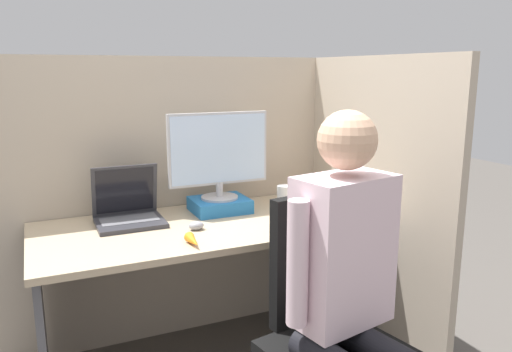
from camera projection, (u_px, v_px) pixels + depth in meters
cubicle_panel_back at (184, 199)px, 2.72m from camera, size 2.09×0.05×1.52m
cubicle_panel_right at (359, 203)px, 2.64m from camera, size 0.04×1.37×1.52m
desk at (208, 257)px, 2.41m from camera, size 1.59×0.73×0.74m
paper_box at (220, 205)px, 2.57m from camera, size 0.28×0.24×0.07m
monitor at (219, 153)px, 2.51m from camera, size 0.52×0.19×0.44m
laptop at (129, 212)px, 2.37m from camera, size 0.31×0.26×0.27m
mouse at (196, 226)px, 2.27m from camera, size 0.07×0.05×0.04m
stapler at (334, 202)px, 2.65m from camera, size 0.05×0.16×0.05m
carrot_toy at (193, 241)px, 2.06m from camera, size 0.04×0.14×0.04m
office_chair at (329, 324)px, 1.89m from camera, size 0.55×0.59×0.98m
person at (349, 278)px, 1.68m from camera, size 0.47×0.50×1.32m
coffee_mug at (285, 196)px, 2.68m from camera, size 0.08×0.08×0.11m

